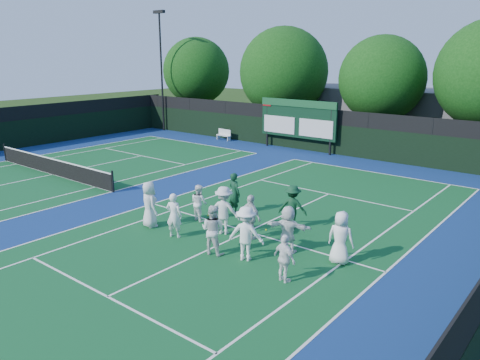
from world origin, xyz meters
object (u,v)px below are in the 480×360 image
Objects in this scene: bench at (224,134)px; tennis_net at (52,166)px; coach_left at (235,193)px; scoreboard at (298,119)px.

tennis_net is at bearing -91.54° from bench.
bench is 17.58m from coach_left.
coach_left is (5.23, -13.22, -1.30)m from scoreboard.
coach_left is at bearing -47.70° from bench.
scoreboard is at bearing -51.98° from coach_left.
scoreboard is 14.28m from coach_left.
tennis_net is 12.30m from coach_left.
coach_left reaches higher than tennis_net.
scoreboard is 6.83m from bench.
scoreboard is 0.53× the size of tennis_net.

